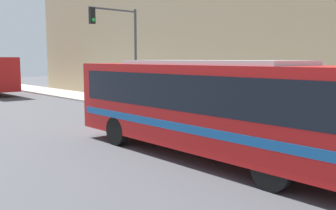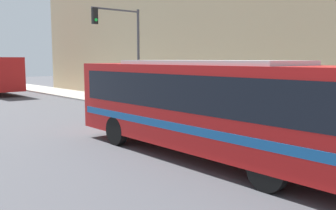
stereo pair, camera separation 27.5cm
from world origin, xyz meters
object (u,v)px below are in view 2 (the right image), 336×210
Objects in this scene: traffic_light_pole at (124,41)px; parking_meter at (191,98)px; city_bus at (207,102)px; fire_hydrant at (269,119)px; pedestrian_near_corner at (156,94)px.

parking_meter is (0.90, -4.82, -3.14)m from traffic_light_pole.
traffic_light_pole is (4.43, 11.00, 2.40)m from city_bus.
city_bus reaches higher than fire_hydrant.
parking_meter is at bearing -79.42° from traffic_light_pole.
traffic_light_pole is 3.77m from pedestrian_near_corner.
traffic_light_pole reaches higher than pedestrian_near_corner.
city_bus is at bearing -165.96° from fire_hydrant.
pedestrian_near_corner is (0.80, 3.87, -0.09)m from parking_meter.
traffic_light_pole is at bearing 67.95° from city_bus.
city_bus is 1.82× the size of traffic_light_pole.
fire_hydrant is 4.87m from parking_meter.
traffic_light_pole is 3.71× the size of pedestrian_near_corner.
traffic_light_pole is (-0.90, 9.66, 3.67)m from fire_hydrant.
parking_meter reaches higher than fire_hydrant.
city_bus reaches higher than pedestrian_near_corner.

